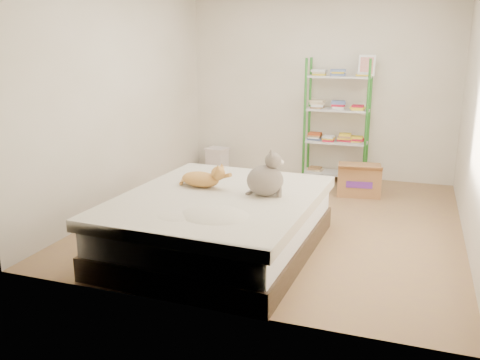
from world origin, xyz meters
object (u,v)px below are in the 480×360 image
at_px(orange_cat, 200,177).
at_px(bed, 219,223).
at_px(grey_cat, 265,174).
at_px(shelf_unit, 337,121).
at_px(white_bin, 217,159).
at_px(cardboard_box, 359,180).

bearing_deg(orange_cat, bed, -30.44).
bearing_deg(orange_cat, grey_cat, 0.24).
height_order(orange_cat, grey_cat, grey_cat).
distance_m(bed, shelf_unit, 3.05).
relative_size(bed, grey_cat, 5.36).
distance_m(shelf_unit, white_bin, 1.92).
distance_m(grey_cat, white_bin, 3.24).
bearing_deg(white_bin, cardboard_box, -14.73).
relative_size(grey_cat, shelf_unit, 0.24).
relative_size(orange_cat, white_bin, 1.32).
xyz_separation_m(bed, shelf_unit, (0.61, 2.93, 0.57)).
distance_m(cardboard_box, white_bin, 2.27).
bearing_deg(shelf_unit, grey_cat, -94.34).
bearing_deg(orange_cat, cardboard_box, 65.22).
bearing_deg(white_bin, shelf_unit, 0.99).
xyz_separation_m(orange_cat, grey_cat, (0.68, -0.08, 0.11)).
bearing_deg(shelf_unit, white_bin, -179.01).
bearing_deg(cardboard_box, grey_cat, -113.41).
relative_size(bed, orange_cat, 4.72).
relative_size(shelf_unit, white_bin, 4.94).
xyz_separation_m(cardboard_box, white_bin, (-2.20, 0.58, -0.01)).
xyz_separation_m(orange_cat, shelf_unit, (0.89, 2.72, 0.21)).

